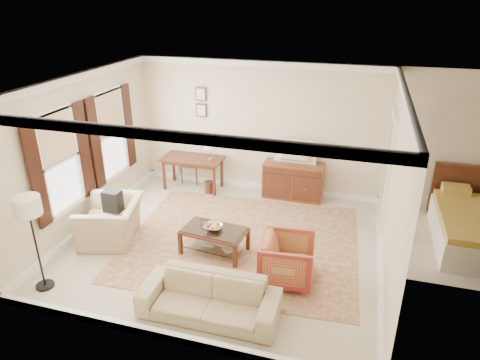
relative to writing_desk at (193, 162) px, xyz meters
The scene contains 20 objects.
room_shell 3.11m from the writing_desk, 54.94° to the right, with size 5.51×5.01×2.91m.
window_front 3.16m from the writing_desk, 114.51° to the right, with size 0.12×1.56×1.80m, color #CCB284, non-canonical shape.
window_rear 1.94m from the writing_desk, 137.38° to the right, with size 0.12×1.56×1.80m, color #CCB284, non-canonical shape.
doorway 4.21m from the writing_desk, ahead, with size 0.10×1.12×2.25m, color white, non-canonical shape.
rug 2.66m from the writing_desk, 48.05° to the right, with size 4.10×3.51×0.01m, color maroon.
writing_desk is the anchor object (origin of this frame).
desk_chair 0.41m from the writing_desk, 116.24° to the left, with size 0.45×0.45×1.05m, color brown, non-canonical shape.
desk_lamp 0.57m from the writing_desk, ahead, with size 0.32×0.32×0.50m, color silver, non-canonical shape.
framed_prints 1.37m from the writing_desk, 76.40° to the left, with size 0.25×0.04×0.68m, color #502516, non-canonical shape.
sideboard 2.31m from the writing_desk, ahead, with size 1.30×0.50×0.80m, color brown.
tv 2.37m from the writing_desk, ahead, with size 0.88×0.51×0.12m, color black.
coffee_table 2.77m from the writing_desk, 60.25° to the right, with size 1.16×0.76×0.46m.
fruit_bowl 2.75m from the writing_desk, 60.47° to the right, with size 0.42×0.42×0.10m, color silver.
book_a 2.70m from the writing_desk, 64.27° to the right, with size 0.28×0.04×0.38m, color brown.
book_b 2.94m from the writing_desk, 55.63° to the right, with size 0.28×0.03×0.38m, color brown.
striped_armchair 3.92m from the writing_desk, 46.02° to the right, with size 0.81×0.76×0.84m, color maroon.
club_armchair 2.58m from the writing_desk, 103.06° to the right, with size 1.15×0.75×1.01m, color tan.
backpack 2.47m from the writing_desk, 103.35° to the right, with size 0.32×0.22×0.40m, color black.
sofa 4.33m from the writing_desk, 64.97° to the right, with size 1.95×0.57×0.76m, color tan.
floor_lamp 4.18m from the writing_desk, 101.77° to the right, with size 0.38×0.38×1.55m.
Camera 1 is at (2.15, -6.32, 4.21)m, focal length 32.00 mm.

